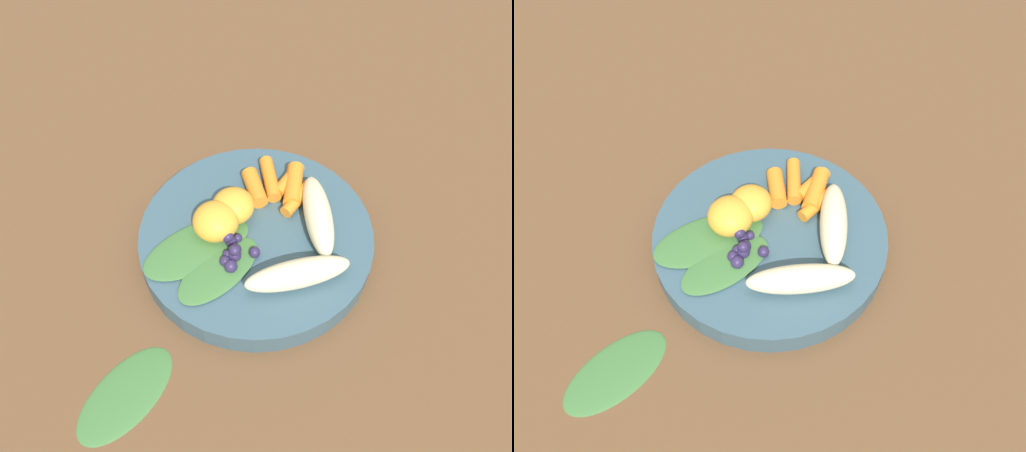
% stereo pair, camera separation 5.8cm
% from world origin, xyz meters
% --- Properties ---
extents(ground_plane, '(2.40, 2.40, 0.00)m').
position_xyz_m(ground_plane, '(0.00, 0.00, 0.00)').
color(ground_plane, brown).
extents(bowl, '(0.26, 0.26, 0.03)m').
position_xyz_m(bowl, '(0.00, 0.00, 0.01)').
color(bowl, '#385666').
rests_on(bowl, ground_plane).
extents(banana_peeled_left, '(0.11, 0.08, 0.03)m').
position_xyz_m(banana_peeled_left, '(-0.03, -0.06, 0.04)').
color(banana_peeled_left, beige).
rests_on(banana_peeled_left, bowl).
extents(banana_peeled_right, '(0.06, 0.12, 0.03)m').
position_xyz_m(banana_peeled_right, '(-0.08, -0.00, 0.04)').
color(banana_peeled_right, beige).
rests_on(banana_peeled_right, bowl).
extents(orange_segment_near, '(0.05, 0.05, 0.04)m').
position_xyz_m(orange_segment_near, '(0.02, 0.04, 0.05)').
color(orange_segment_near, '#F4A833').
rests_on(orange_segment_near, bowl).
extents(orange_segment_far, '(0.05, 0.05, 0.04)m').
position_xyz_m(orange_segment_far, '(0.03, 0.01, 0.05)').
color(orange_segment_far, '#F4A833').
rests_on(orange_segment_far, bowl).
extents(carrot_front, '(0.03, 0.06, 0.01)m').
position_xyz_m(carrot_front, '(0.01, -0.06, 0.04)').
color(carrot_front, orange).
rests_on(carrot_front, bowl).
extents(carrot_mid_left, '(0.06, 0.05, 0.02)m').
position_xyz_m(carrot_mid_left, '(0.03, -0.07, 0.04)').
color(carrot_mid_left, orange).
rests_on(carrot_mid_left, bowl).
extents(carrot_mid_right, '(0.03, 0.05, 0.02)m').
position_xyz_m(carrot_mid_right, '(0.04, -0.07, 0.04)').
color(carrot_mid_right, orange).
rests_on(carrot_mid_right, bowl).
extents(carrot_rear, '(0.06, 0.04, 0.02)m').
position_xyz_m(carrot_rear, '(0.05, -0.05, 0.04)').
color(carrot_rear, orange).
rests_on(carrot_rear, bowl).
extents(carrot_small, '(0.05, 0.03, 0.02)m').
position_xyz_m(carrot_small, '(0.05, -0.03, 0.04)').
color(carrot_small, orange).
rests_on(carrot_small, bowl).
extents(blueberry_pile, '(0.04, 0.04, 0.02)m').
position_xyz_m(blueberry_pile, '(-0.02, 0.04, 0.04)').
color(blueberry_pile, '#2D234C').
rests_on(blueberry_pile, bowl).
extents(coconut_shred_patch, '(0.05, 0.05, 0.00)m').
position_xyz_m(coconut_shred_patch, '(-0.02, 0.07, 0.03)').
color(coconut_shred_patch, white).
rests_on(coconut_shred_patch, bowl).
extents(kale_leaf_left, '(0.06, 0.13, 0.01)m').
position_xyz_m(kale_leaf_left, '(0.02, 0.07, 0.03)').
color(kale_leaf_left, '#3D7038').
rests_on(kale_leaf_left, bowl).
extents(kale_leaf_right, '(0.08, 0.12, 0.01)m').
position_xyz_m(kale_leaf_right, '(-0.02, 0.06, 0.03)').
color(kale_leaf_right, '#3D7038').
rests_on(kale_leaf_right, bowl).
extents(kale_leaf_stray, '(0.09, 0.13, 0.01)m').
position_xyz_m(kale_leaf_stray, '(-0.08, 0.20, 0.00)').
color(kale_leaf_stray, '#3D7038').
rests_on(kale_leaf_stray, ground_plane).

